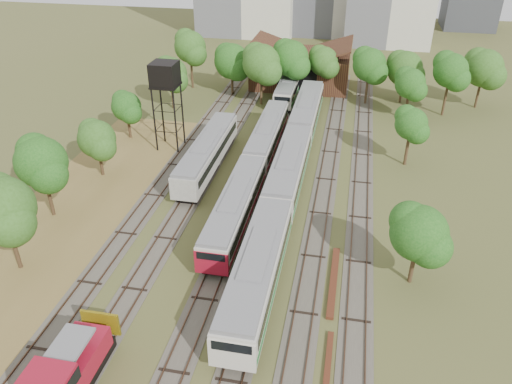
% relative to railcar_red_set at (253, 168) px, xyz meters
% --- Properties ---
extents(ground, '(240.00, 240.00, 0.00)m').
position_rel_railcar_red_set_xyz_m(ground, '(2.00, -22.63, -1.90)').
color(ground, '#475123').
rests_on(ground, ground).
extents(dry_grass_patch, '(14.00, 60.00, 0.04)m').
position_rel_railcar_red_set_xyz_m(dry_grass_patch, '(-16.00, -14.63, -1.88)').
color(dry_grass_patch, brown).
rests_on(dry_grass_patch, ground).
extents(tracks, '(24.60, 80.00, 0.19)m').
position_rel_railcar_red_set_xyz_m(tracks, '(1.33, 2.37, -1.86)').
color(tracks, '#4C473D').
rests_on(tracks, ground).
extents(railcar_red_set, '(2.91, 34.57, 3.59)m').
position_rel_railcar_red_set_xyz_m(railcar_red_set, '(0.00, 0.00, 0.00)').
color(railcar_red_set, black).
rests_on(railcar_red_set, ground).
extents(railcar_green_set, '(3.25, 52.08, 4.02)m').
position_rel_railcar_red_set_xyz_m(railcar_green_set, '(4.00, -0.43, 0.23)').
color(railcar_green_set, black).
rests_on(railcar_green_set, ground).
extents(railcar_rear, '(2.78, 16.08, 3.43)m').
position_rel_railcar_red_set_xyz_m(railcar_rear, '(0.00, 28.82, -0.09)').
color(railcar_rear, black).
rests_on(railcar_rear, ground).
extents(shunter_locomotive, '(2.89, 8.10, 3.78)m').
position_rel_railcar_red_set_xyz_m(shunter_locomotive, '(-6.00, -29.80, -0.07)').
color(shunter_locomotive, black).
rests_on(shunter_locomotive, ground).
extents(old_grey_coach, '(2.95, 18.00, 3.64)m').
position_rel_railcar_red_set_xyz_m(old_grey_coach, '(-6.00, 2.40, 0.09)').
color(old_grey_coach, black).
rests_on(old_grey_coach, ground).
extents(water_tower, '(3.19, 3.19, 11.03)m').
position_rel_railcar_red_set_xyz_m(water_tower, '(-12.32, 7.19, 7.39)').
color(water_tower, black).
rests_on(water_tower, ground).
extents(rail_pile_near, '(0.59, 8.86, 0.30)m').
position_rel_railcar_red_set_xyz_m(rail_pile_near, '(10.00, -15.31, -1.75)').
color(rail_pile_near, '#5A2B19').
rests_on(rail_pile_near, ground).
extents(rail_pile_far, '(0.43, 6.86, 0.22)m').
position_rel_railcar_red_set_xyz_m(rail_pile_far, '(10.20, -24.54, -1.79)').
color(rail_pile_far, '#5A2B19').
rests_on(rail_pile_far, ground).
extents(maintenance_shed, '(16.45, 11.55, 7.58)m').
position_rel_railcar_red_set_xyz_m(maintenance_shed, '(1.00, 35.35, 1.01)').
color(maintenance_shed, '#341713').
rests_on(maintenance_shed, ground).
extents(tree_band_left, '(7.18, 56.50, 8.76)m').
position_rel_railcar_red_set_xyz_m(tree_band_left, '(-17.83, -7.49, 3.52)').
color(tree_band_left, '#382616').
rests_on(tree_band_left, ground).
extents(tree_band_far, '(50.81, 10.95, 9.45)m').
position_rel_railcar_red_set_xyz_m(tree_band_far, '(5.69, 28.28, 4.20)').
color(tree_band_far, '#382616').
rests_on(tree_band_far, ground).
extents(tree_band_right, '(6.00, 41.27, 7.45)m').
position_rel_railcar_red_set_xyz_m(tree_band_right, '(16.97, 3.66, 3.23)').
color(tree_band_right, '#382616').
rests_on(tree_band_right, ground).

